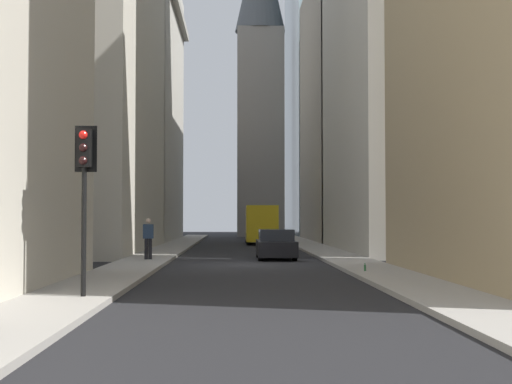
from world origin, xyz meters
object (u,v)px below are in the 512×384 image
(delivery_truck, at_px, (261,224))
(sedan_black, at_px, (276,245))
(pedestrian, at_px, (148,237))
(discarded_bottle, at_px, (365,268))
(traffic_light_foreground, at_px, (84,170))

(delivery_truck, distance_m, sedan_black, 19.14)
(pedestrian, relative_size, discarded_bottle, 6.67)
(delivery_truck, distance_m, traffic_light_foreground, 36.46)
(delivery_truck, xyz_separation_m, discarded_bottle, (-28.43, -2.53, -1.21))
(delivery_truck, distance_m, discarded_bottle, 28.57)
(delivery_truck, height_order, pedestrian, delivery_truck)
(delivery_truck, height_order, traffic_light_foreground, traffic_light_foreground)
(discarded_bottle, bearing_deg, traffic_light_foreground, 133.38)
(traffic_light_foreground, height_order, discarded_bottle, traffic_light_foreground)
(sedan_black, height_order, traffic_light_foreground, traffic_light_foreground)
(pedestrian, bearing_deg, sedan_black, -68.33)
(pedestrian, bearing_deg, traffic_light_foreground, -178.92)
(delivery_truck, relative_size, discarded_bottle, 23.93)
(sedan_black, bearing_deg, discarded_bottle, -164.82)
(traffic_light_foreground, height_order, pedestrian, traffic_light_foreground)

